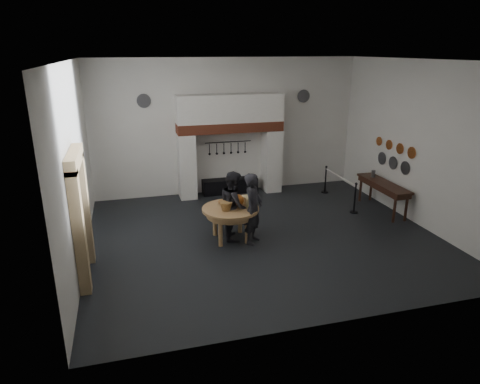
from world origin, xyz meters
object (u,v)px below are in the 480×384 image
object	(u,v)px
work_table	(230,209)
side_table	(384,184)
visitor_near	(253,209)
iron_range	(230,186)
barrier_post_near	(355,199)
visitor_far	(234,205)
barrier_post_far	(326,180)

from	to	relation	value
work_table	side_table	distance (m)	5.06
visitor_near	iron_range	bearing A→B (deg)	31.36
iron_range	barrier_post_near	world-z (taller)	barrier_post_near
visitor_far	barrier_post_far	bearing A→B (deg)	-46.42
visitor_far	barrier_post_near	world-z (taller)	visitor_far
visitor_near	side_table	world-z (taller)	visitor_near
barrier_post_near	barrier_post_far	distance (m)	2.00
side_table	work_table	bearing A→B (deg)	-170.71
side_table	barrier_post_far	size ratio (longest dim) A/B	2.44
visitor_far	barrier_post_far	size ratio (longest dim) A/B	2.01
visitor_far	barrier_post_far	xyz separation A→B (m)	(3.98, 2.79, -0.45)
work_table	side_table	size ratio (longest dim) A/B	0.67
visitor_far	side_table	bearing A→B (deg)	-72.81
visitor_near	barrier_post_near	distance (m)	3.80
side_table	iron_range	bearing A→B (deg)	144.90
visitor_near	barrier_post_near	bearing A→B (deg)	-34.88
visitor_far	side_table	xyz separation A→B (m)	(4.88, 0.74, -0.03)
visitor_near	barrier_post_near	world-z (taller)	visitor_near
side_table	barrier_post_far	world-z (taller)	same
iron_range	barrier_post_far	size ratio (longest dim) A/B	2.11
visitor_far	barrier_post_near	xyz separation A→B (m)	(3.98, 0.79, -0.45)
iron_range	visitor_near	world-z (taller)	visitor_near
visitor_near	side_table	size ratio (longest dim) A/B	0.84
barrier_post_far	barrier_post_near	bearing A→B (deg)	-90.00
work_table	visitor_far	bearing A→B (deg)	34.52
barrier_post_near	visitor_far	bearing A→B (deg)	-168.79
side_table	barrier_post_far	bearing A→B (deg)	113.78
barrier_post_far	visitor_near	bearing A→B (deg)	-138.30
work_table	side_table	bearing A→B (deg)	9.29
work_table	barrier_post_far	xyz separation A→B (m)	(4.09, 2.86, -0.39)
iron_range	work_table	xyz separation A→B (m)	(-0.89, -3.70, 0.59)
iron_range	visitor_near	size ratio (longest dim) A/B	1.03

